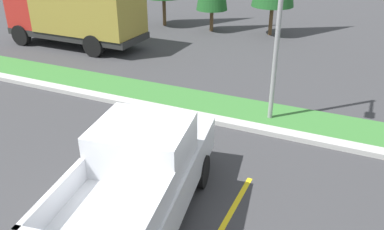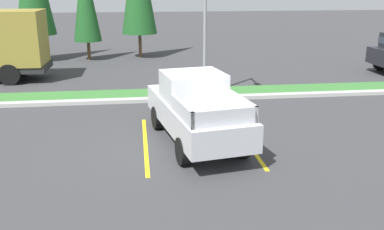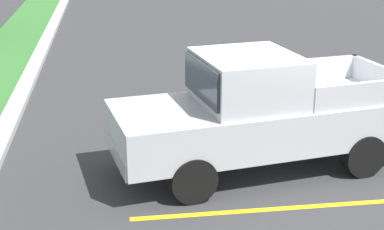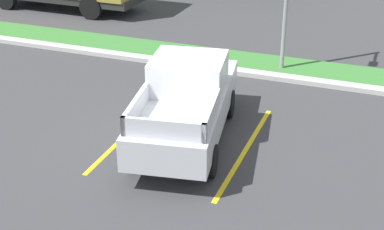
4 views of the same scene
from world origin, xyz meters
TOP-DOWN VIEW (x-y plane):
  - ground_plane at (0.00, 0.00)m, footprint 120.00×120.00m
  - parking_line_near at (-1.52, 0.18)m, footprint 0.12×4.80m
  - parking_line_far at (1.58, 0.18)m, footprint 0.12×4.80m
  - curb_strip at (0.00, 5.00)m, footprint 56.00×0.40m
  - grass_median at (0.00, 6.10)m, footprint 56.00×1.80m
  - pickup_truck_main at (0.03, 0.23)m, footprint 2.77×5.47m
  - street_light at (1.19, 5.73)m, footprint 0.24×1.49m

SIDE VIEW (x-z plane):
  - ground_plane at x=0.00m, z-range 0.00..0.00m
  - parking_line_near at x=-1.52m, z-range 0.00..0.01m
  - parking_line_far at x=1.58m, z-range 0.00..0.01m
  - grass_median at x=0.00m, z-range 0.00..0.06m
  - curb_strip at x=0.00m, z-range 0.00..0.15m
  - pickup_truck_main at x=0.03m, z-range -0.01..2.09m
  - street_light at x=1.19m, z-range 0.53..6.57m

